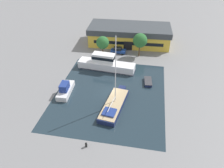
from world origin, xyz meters
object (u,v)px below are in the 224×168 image
Objects in this scene: quay_tree_near_building at (103,43)px; warehouse_building at (129,34)px; parked_car at (118,50)px; cabin_boat at (65,89)px; small_dinghy at (148,82)px; quay_tree_by_water at (140,41)px; sailboat_moored at (114,104)px; motor_cruiser at (106,64)px.

warehouse_building is at bearing 60.52° from quay_tree_near_building.
parked_car is 0.64× the size of cabin_boat.
small_dinghy is (12.71, -10.45, -3.86)m from quay_tree_near_building.
quay_tree_by_water is 24.42m from cabin_boat.
sailboat_moored is at bearing -97.84° from quay_tree_by_water.
motor_cruiser is at bearing -105.84° from warehouse_building.
quay_tree_by_water is 0.45× the size of sailboat_moored.
quay_tree_near_building is 7.04m from motor_cruiser.
quay_tree_near_building is at bearing -49.41° from parked_car.
quay_tree_near_building is 0.91× the size of cabin_boat.
parked_car is 1.07× the size of small_dinghy.
sailboat_moored is at bearing -156.87° from motor_cruiser.
motor_cruiser is (-3.88, -16.66, -1.21)m from warehouse_building.
quay_tree_near_building is 0.41× the size of sailboat_moored.
cabin_boat reaches higher than parked_car.
warehouse_building is 1.69× the size of sailboat_moored.
cabin_boat is at bearing 16.20° from small_dinghy.
quay_tree_near_building is 18.20m from cabin_boat.
quay_tree_near_building is 21.33m from sailboat_moored.
quay_tree_near_building is at bearing -122.21° from warehouse_building.
warehouse_building is at bearing -8.20° from motor_cruiser.
warehouse_building reaches higher than cabin_boat.
small_dinghy is (3.06, -12.75, -4.24)m from quay_tree_by_water.
small_dinghy is (6.78, -20.94, -2.39)m from warehouse_building.
cabin_boat is at bearing -112.96° from warehouse_building.
quay_tree_near_building is at bearing 72.78° from cabin_boat.
parked_car is at bearing 65.41° from cabin_boat.
parked_car is (3.69, 3.13, -3.39)m from quay_tree_near_building.
motor_cruiser is (-1.65, -9.31, 0.70)m from parked_car.
warehouse_building is at bearing -77.94° from small_dinghy.
small_dinghy is 18.41m from cabin_boat.
motor_cruiser reaches higher than cabin_boat.
sailboat_moored is at bearing 7.44° from parked_car.
sailboat_moored reaches higher than parked_car.
sailboat_moored is 1.01× the size of motor_cruiser.
motor_cruiser is (2.05, -6.18, -2.68)m from quay_tree_near_building.
quay_tree_near_building reaches higher than warehouse_building.
sailboat_moored reaches higher than warehouse_building.
quay_tree_by_water is at bearing 51.39° from cabin_boat.
cabin_boat is at bearing -21.09° from parked_car.
sailboat_moored is at bearing -71.75° from quay_tree_near_building.
quay_tree_near_building is at bearing -45.32° from small_dinghy.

